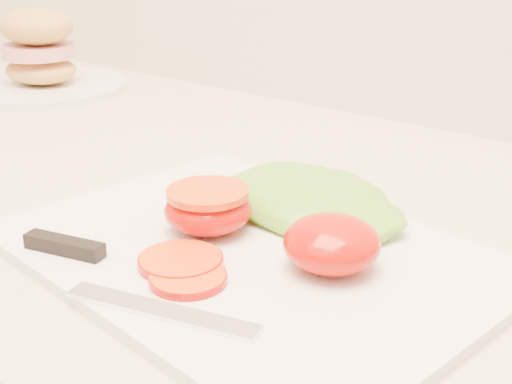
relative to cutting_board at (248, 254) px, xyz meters
The scene contains 9 objects.
cutting_board is the anchor object (origin of this frame).
tomato_half_dome 0.08m from the cutting_board, ahead, with size 0.07×0.07×0.04m, color #B71403.
tomato_half_cut 0.05m from the cutting_board, behind, with size 0.07×0.07×0.04m.
tomato_slice_0 0.06m from the cutting_board, 111.58° to the right, with size 0.06×0.06×0.01m, color #F7550F.
tomato_slice_1 0.07m from the cutting_board, 89.46° to the right, with size 0.06×0.06×0.01m, color #F7550F.
lettuce_leaf_0 0.09m from the cutting_board, 93.67° to the left, with size 0.16×0.11×0.03m, color #66B830.
lettuce_leaf_1 0.09m from the cutting_board, 61.81° to the left, with size 0.10×0.07×0.02m, color #66B830.
knife 0.12m from the cutting_board, 120.40° to the right, with size 0.23×0.06×0.01m.
sandwich_plate 0.66m from the cutting_board, 157.69° to the left, with size 0.26×0.26×0.12m.
Camera 1 is at (0.21, 1.17, 1.19)m, focal length 50.00 mm.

